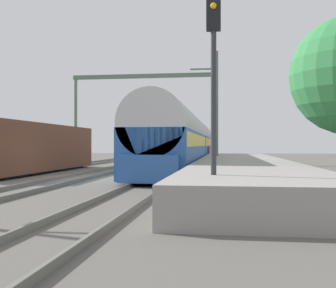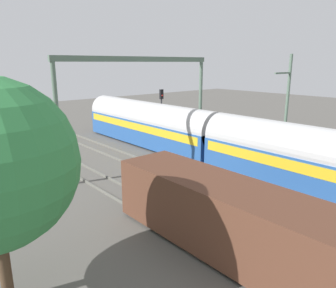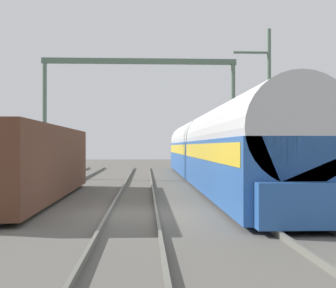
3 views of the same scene
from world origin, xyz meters
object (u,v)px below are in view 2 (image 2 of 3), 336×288
at_px(passenger_train, 217,139).
at_px(railway_signal_far, 161,108).
at_px(freight_car, 250,228).
at_px(catenary_gantry, 141,89).
at_px(person_crossing, 190,139).

relative_size(passenger_train, railway_signal_far, 6.59).
xyz_separation_m(freight_car, railway_signal_far, (10.27, 17.35, 1.72)).
height_order(freight_car, catenary_gantry, catenary_gantry).
distance_m(passenger_train, catenary_gantry, 6.63).
xyz_separation_m(passenger_train, catenary_gantry, (-4.18, 3.60, 3.68)).
relative_size(person_crossing, catenary_gantry, 0.14).
bearing_deg(catenary_gantry, person_crossing, 5.55).
xyz_separation_m(passenger_train, person_crossing, (1.37, 4.14, -0.94)).
height_order(person_crossing, railway_signal_far, railway_signal_far).
relative_size(passenger_train, freight_car, 2.53).
distance_m(passenger_train, freight_car, 12.11).
distance_m(person_crossing, catenary_gantry, 7.24).
xyz_separation_m(freight_car, catenary_gantry, (4.18, 12.36, 4.18)).
relative_size(passenger_train, person_crossing, 18.99).
height_order(passenger_train, catenary_gantry, catenary_gantry).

